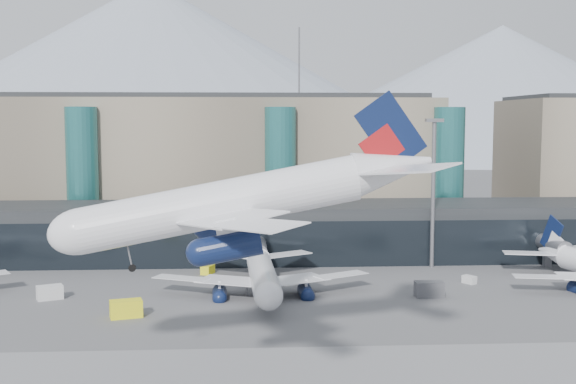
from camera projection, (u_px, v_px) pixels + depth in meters
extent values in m
plane|color=#515154|center=(266.00, 363.00, 75.35)|extent=(900.00, 900.00, 0.00)
cube|color=black|center=(257.00, 231.00, 132.47)|extent=(170.00, 18.00, 10.00)
cube|color=black|center=(258.00, 245.00, 123.73)|extent=(170.00, 0.40, 8.00)
cylinder|color=slate|center=(258.00, 246.00, 121.62)|extent=(2.80, 14.00, 2.80)
cube|color=slate|center=(258.00, 263.00, 121.92)|extent=(1.20, 1.20, 2.40)
cylinder|color=slate|center=(548.00, 243.00, 124.49)|extent=(2.80, 14.00, 2.80)
cube|color=slate|center=(547.00, 260.00, 124.79)|extent=(1.20, 1.20, 2.40)
cube|color=gray|center=(144.00, 166.00, 161.84)|extent=(130.00, 30.00, 30.00)
cube|color=black|center=(142.00, 97.00, 160.30)|extent=(123.50, 28.00, 1.00)
cylinder|color=#266A6A|center=(83.00, 177.00, 145.47)|extent=(6.40, 6.40, 28.00)
cylinder|color=#266A6A|center=(280.00, 176.00, 147.76)|extent=(6.40, 6.40, 28.00)
cylinder|color=#266A6A|center=(448.00, 175.00, 149.77)|extent=(6.40, 6.40, 28.00)
cylinder|color=slate|center=(299.00, 63.00, 161.57)|extent=(0.40, 0.40, 16.00)
cone|color=gray|center=(152.00, 72.00, 443.96)|extent=(400.00, 400.00, 110.00)
cone|color=gray|center=(501.00, 93.00, 457.82)|extent=(340.00, 340.00, 85.00)
cylinder|color=slate|center=(433.00, 195.00, 123.52)|extent=(0.70, 0.70, 25.00)
cube|color=slate|center=(434.00, 120.00, 122.25)|extent=(3.00, 1.20, 0.60)
cylinder|color=white|center=(241.00, 185.00, 67.75)|extent=(26.38, 5.21, 4.35)
ellipsoid|color=white|center=(99.00, 186.00, 66.57)|extent=(6.23, 4.55, 4.35)
cone|color=white|center=(417.00, 181.00, 69.25)|extent=(7.64, 4.59, 4.35)
cube|color=white|center=(267.00, 204.00, 58.70)|extent=(14.17, 19.60, 0.22)
cylinder|color=#0D193D|center=(248.00, 227.00, 61.02)|extent=(5.33, 2.56, 2.39)
cube|color=white|center=(433.00, 184.00, 64.03)|extent=(8.11, 10.32, 0.17)
cube|color=white|center=(256.00, 184.00, 77.28)|extent=(13.22, 19.75, 0.22)
cylinder|color=#0D193D|center=(243.00, 207.00, 75.14)|extent=(5.33, 2.56, 2.39)
cube|color=white|center=(403.00, 175.00, 74.43)|extent=(7.66, 10.40, 0.17)
cube|color=#0D193D|center=(421.00, 145.00, 68.94)|extent=(6.50, 0.48, 7.66)
cube|color=#A31417|center=(410.00, 159.00, 68.97)|extent=(4.35, 0.45, 4.19)
cylinder|color=slate|center=(143.00, 216.00, 67.21)|extent=(0.18, 0.18, 3.48)
cylinder|color=black|center=(143.00, 232.00, 67.36)|extent=(0.78, 0.30, 0.77)
cylinder|color=black|center=(255.00, 235.00, 65.70)|extent=(1.00, 0.42, 0.99)
cylinder|color=black|center=(252.00, 227.00, 70.87)|extent=(1.00, 0.42, 0.99)
cylinder|color=white|center=(262.00, 266.00, 105.02)|extent=(4.63, 23.00, 3.79)
ellipsoid|color=white|center=(267.00, 283.00, 93.69)|extent=(3.98, 5.44, 3.79)
cone|color=white|center=(257.00, 247.00, 119.56)|extent=(4.03, 6.67, 3.79)
cube|color=white|center=(316.00, 266.00, 107.46)|extent=(17.07, 12.39, 0.19)
cylinder|color=#0D193D|center=(304.00, 281.00, 106.18)|extent=(2.25, 4.65, 2.08)
cube|color=white|center=(284.00, 245.00, 119.97)|extent=(8.99, 7.09, 0.15)
cube|color=white|center=(206.00, 269.00, 105.93)|extent=(17.21, 11.47, 0.19)
cylinder|color=#0D193D|center=(220.00, 283.00, 105.01)|extent=(2.25, 4.65, 2.08)
cube|color=white|center=(229.00, 246.00, 119.11)|extent=(9.07, 6.65, 0.15)
cube|color=slate|center=(257.00, 228.00, 119.59)|extent=(0.44, 5.66, 6.67)
cube|color=white|center=(257.00, 236.00, 118.73)|extent=(0.40, 3.79, 3.65)
cylinder|color=slate|center=(266.00, 295.00, 97.33)|extent=(0.15, 0.15, 3.03)
cylinder|color=black|center=(266.00, 305.00, 97.46)|extent=(0.26, 0.68, 0.67)
cylinder|color=black|center=(277.00, 289.00, 106.58)|extent=(0.37, 0.88, 0.86)
cylinder|color=black|center=(246.00, 290.00, 106.15)|extent=(0.37, 0.88, 0.86)
cone|color=white|center=(545.00, 244.00, 122.47)|extent=(5.41, 7.28, 3.77)
cube|color=white|center=(567.00, 241.00, 123.94)|extent=(8.34, 8.20, 0.15)
cube|color=white|center=(557.00, 266.00, 107.68)|extent=(16.91, 8.02, 0.19)
cylinder|color=#0D193D|center=(573.00, 280.00, 107.28)|extent=(3.24, 4.94, 2.07)
cube|color=white|center=(522.00, 244.00, 120.96)|extent=(8.94, 4.94, 0.15)
cube|color=#0D193D|center=(544.00, 226.00, 122.48)|extent=(1.76, 5.47, 6.63)
cube|color=white|center=(548.00, 233.00, 121.67)|extent=(1.29, 3.69, 3.63)
cube|color=silver|center=(50.00, 292.00, 102.23)|extent=(4.01, 3.25, 1.98)
cube|color=yellow|center=(208.00, 270.00, 119.12)|extent=(2.38, 2.91, 1.45)
cube|color=#47484C|center=(429.00, 289.00, 103.52)|extent=(4.05, 2.15, 2.25)
cube|color=silver|center=(469.00, 280.00, 112.17)|extent=(2.17, 2.41, 1.22)
cube|color=yellow|center=(126.00, 309.00, 92.83)|extent=(4.48, 3.13, 2.24)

